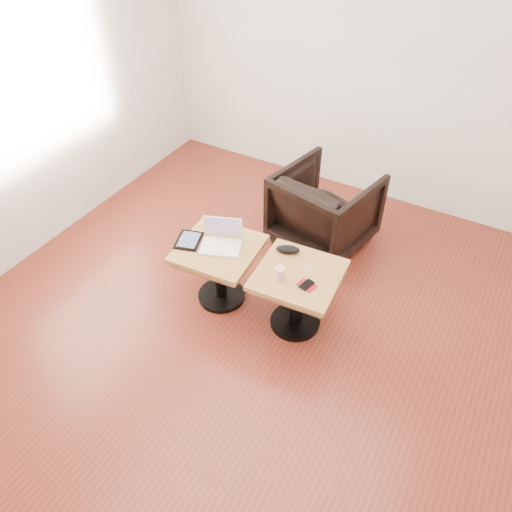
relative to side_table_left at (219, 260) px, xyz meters
The scene contains 11 objects.
room_shell 1.07m from the side_table_left, 20.30° to the right, with size 4.52×4.52×2.71m.
side_table_left is the anchor object (origin of this frame).
side_table_right 0.65m from the side_table_left, ahead, with size 0.63×0.63×0.54m.
laptop 0.18m from the side_table_left, 76.89° to the left, with size 0.36×0.33×0.21m.
tablet 0.28m from the side_table_left, 166.90° to the right, with size 0.24×0.27×0.02m.
charging_adapter 0.34m from the side_table_left, 140.16° to the left, with size 0.04×0.04×0.02m, color white.
glasses_case 0.55m from the side_table_left, 22.91° to the left, with size 0.18×0.08×0.06m, color black.
striped_cup 0.59m from the side_table_left, ahead, with size 0.07×0.07×0.09m, color #F15B8B.
earbuds_tangle 0.72m from the side_table_left, ahead, with size 0.08×0.05×0.01m.
phone_on_sleeve 0.77m from the side_table_left, ahead, with size 0.14×0.12×0.02m.
armchair 1.16m from the side_table_left, 68.99° to the left, with size 0.77×0.79×0.72m, color black.
Camera 1 is at (1.20, -2.18, 2.95)m, focal length 35.00 mm.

